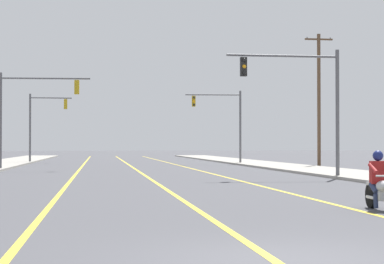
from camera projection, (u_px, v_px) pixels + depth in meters
The scene contains 11 objects.
ground_plane at pixel (287, 260), 9.93m from camera, with size 400.00×400.00×0.00m, color #47474C.
lane_stripe_center at pixel (131, 166), 54.53m from camera, with size 0.16×100.00×0.01m, color yellow.
lane_stripe_left at pixel (82, 166), 54.06m from camera, with size 0.16×100.00×0.01m, color yellow.
lane_stripe_right at pixel (181, 166), 55.02m from camera, with size 0.16×100.00×0.01m, color yellow.
sidewalk_kerb_right at pixel (287, 167), 50.95m from camera, with size 4.40×110.00×0.14m, color #9E998E.
motorcycle_with_rider at pixel (381, 187), 17.43m from camera, with size 0.70×2.19×1.46m.
traffic_signal_near_right at pixel (305, 92), 34.48m from camera, with size 5.54×0.45×6.20m.
traffic_signal_near_left at pixel (27, 105), 45.76m from camera, with size 5.72×0.48×6.20m.
traffic_signal_mid_right at pixel (225, 116), 60.75m from camera, with size 4.74×0.45×6.20m.
traffic_signal_mid_left at pixel (42, 118), 64.57m from camera, with size 3.77×0.42×6.20m.
utility_pole_right_far at pixel (319, 97), 54.09m from camera, with size 2.14×0.26×9.96m.
Camera 1 is at (-2.57, -9.71, 1.58)m, focal length 67.46 mm.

